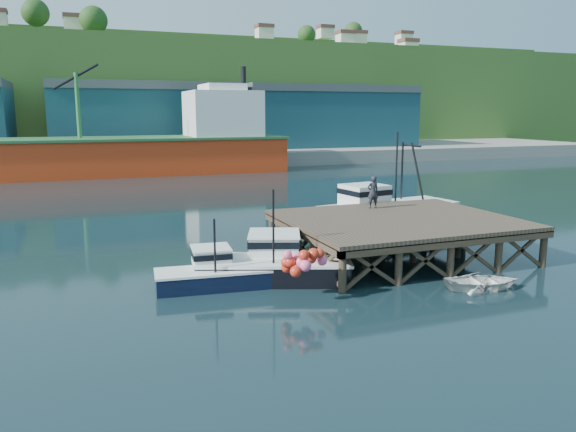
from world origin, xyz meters
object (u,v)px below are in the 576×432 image
boat_black (274,262)px  dinghy (482,282)px  boat_navy (213,272)px  trawler (387,209)px  dockworker (373,192)px

boat_black → dinghy: boat_black is taller
boat_navy → boat_black: (2.96, 0.06, 0.16)m
boat_black → trawler: bearing=57.6°
trawler → boat_black: bearing=-151.8°
dockworker → dinghy: bearing=95.9°
trawler → dinghy: trawler is taller
boat_black → boat_navy: bearing=-158.5°
boat_black → dinghy: (8.20, -4.79, -0.47)m
boat_black → trawler: 13.93m
boat_navy → boat_black: bearing=7.1°
boat_black → dockworker: boat_black is taller
boat_black → trawler: size_ratio=0.75×
dockworker → trawler: bearing=-126.6°
dinghy → dockworker: 10.16m
boat_black → dinghy: bearing=-9.9°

